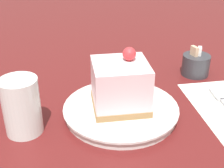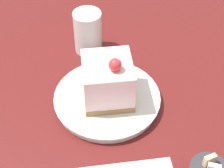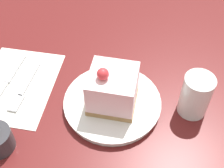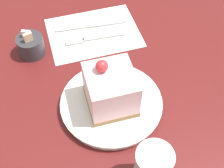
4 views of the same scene
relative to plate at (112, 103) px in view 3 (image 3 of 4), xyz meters
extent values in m
plane|color=#5B1919|center=(0.03, -0.04, -0.01)|extent=(4.00, 4.00, 0.00)
cylinder|color=silver|center=(0.00, 0.00, 0.00)|extent=(0.21, 0.21, 0.02)
cylinder|color=silver|center=(0.00, 0.00, 0.01)|extent=(0.21, 0.21, 0.00)
cube|color=#9E7547|center=(0.00, 0.00, 0.01)|extent=(0.10, 0.10, 0.01)
cube|color=silver|center=(0.00, 0.00, 0.06)|extent=(0.10, 0.09, 0.07)
sphere|color=red|center=(0.02, 0.01, 0.11)|extent=(0.02, 0.02, 0.02)
cube|color=white|center=(0.23, -0.01, -0.01)|extent=(0.18, 0.23, 0.00)
cube|color=#B2B2B7|center=(0.21, -0.04, -0.01)|extent=(0.01, 0.11, 0.00)
cube|color=#B2B2B7|center=(0.21, 0.04, -0.01)|extent=(0.02, 0.05, 0.00)
cube|color=#B2B2B7|center=(0.25, -0.06, -0.01)|extent=(0.02, 0.09, 0.00)
cylinder|color=silver|center=(-0.17, -0.03, 0.04)|extent=(0.06, 0.06, 0.10)
camera|label=1|loc=(-0.09, -0.48, 0.31)|focal=50.00mm
camera|label=2|loc=(0.50, -0.05, 0.56)|focal=60.00mm
camera|label=3|loc=(-0.08, 0.40, 0.55)|focal=50.00mm
camera|label=4|loc=(-0.36, 0.09, 0.54)|focal=50.00mm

